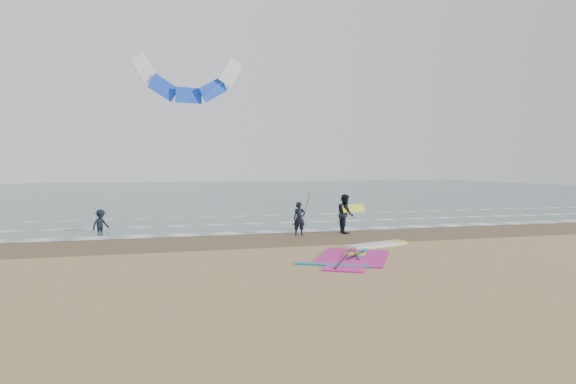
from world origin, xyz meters
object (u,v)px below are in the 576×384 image
object	(u,v)px
windsurf_rig	(361,254)
person_wading	(100,217)
person_walking	(345,214)
surf_kite	(188,83)
person_standing	(299,219)

from	to	relation	value
windsurf_rig	person_wading	distance (m)	13.87
person_walking	surf_kite	size ratio (longest dim) A/B	0.21
windsurf_rig	person_wading	world-z (taller)	person_wading
person_standing	person_walking	world-z (taller)	person_walking
surf_kite	person_wading	bearing A→B (deg)	-137.32
windsurf_rig	person_walking	xyz separation A→B (m)	(1.71, 5.89, 0.94)
person_walking	person_wading	xyz separation A→B (m)	(-11.77, 3.64, -0.22)
person_wading	surf_kite	bearing A→B (deg)	0.17
person_wading	surf_kite	world-z (taller)	surf_kite
person_standing	windsurf_rig	bearing A→B (deg)	-78.44
windsurf_rig	person_wading	size ratio (longest dim) A/B	3.94
person_walking	person_standing	bearing A→B (deg)	101.06
person_standing	surf_kite	bearing A→B (deg)	122.89
person_wading	person_standing	bearing A→B (deg)	-64.95
windsurf_rig	person_standing	size ratio (longest dim) A/B	3.65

